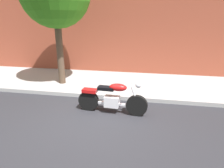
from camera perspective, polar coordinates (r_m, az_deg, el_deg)
ground_plane at (r=5.84m, az=-4.26°, el=-9.75°), size 60.00×60.00×0.00m
sidewalk at (r=8.58m, az=0.91°, el=0.22°), size 22.17×3.25×0.14m
motorcycle at (r=5.99m, az=-0.00°, el=-4.18°), size 2.11×0.70×1.12m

